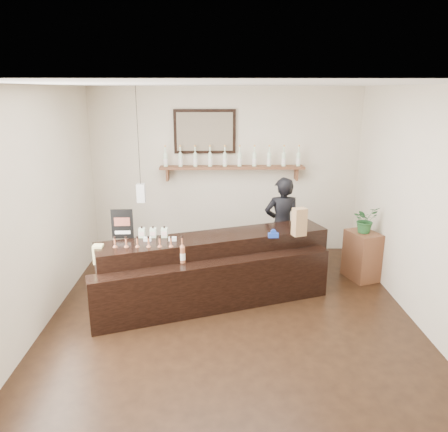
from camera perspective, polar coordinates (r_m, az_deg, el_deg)
name	(u,v)px	position (r m, az deg, el deg)	size (l,w,h in m)	color
ground	(231,321)	(5.54, 0.95, -13.50)	(5.00, 5.00, 0.00)	black
room_shell	(232,186)	(4.92, 1.04, 3.98)	(5.00, 5.00, 5.00)	beige
back_wall_decor	(217,152)	(7.25, -0.98, 8.39)	(2.66, 0.96, 1.69)	brown
counter	(215,271)	(5.88, -1.19, -7.20)	(3.14, 1.80, 1.02)	black
promo_sign	(122,224)	(5.81, -13.14, -1.02)	(0.28, 0.03, 0.39)	black
paper_bag	(299,222)	(5.86, 9.80, -0.77)	(0.20, 0.18, 0.37)	#A07B4D
tape_dispenser	(273,234)	(5.77, 6.47, -2.40)	(0.13, 0.05, 0.11)	#1739A7
side_cabinet	(362,255)	(6.86, 17.56, -4.93)	(0.50, 0.59, 0.72)	brown
potted_plant	(365,220)	(6.68, 17.96, -0.45)	(0.35, 0.31, 0.39)	#245B2B
shopkeeper	(282,219)	(6.72, 7.59, -0.38)	(0.62, 0.40, 1.69)	black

